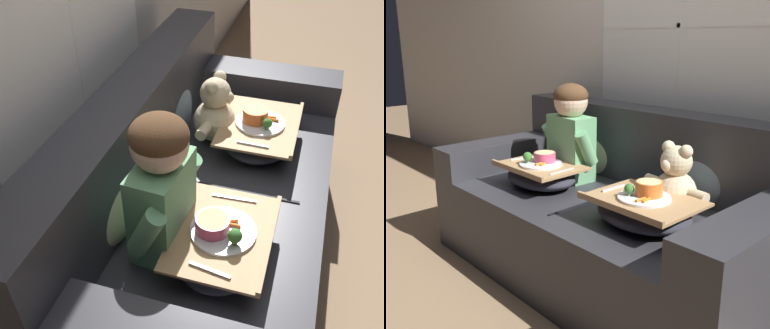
# 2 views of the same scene
# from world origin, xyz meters

# --- Properties ---
(ground_plane) EXTENTS (14.00, 14.00, 0.00)m
(ground_plane) POSITION_xyz_m (0.00, 0.00, 0.00)
(ground_plane) COLOR #8E7051
(couch) EXTENTS (1.90, 0.96, 0.86)m
(couch) POSITION_xyz_m (0.00, 0.06, 0.31)
(couch) COLOR #2D2D33
(couch) RESTS_ON ground_plane
(throw_pillow_behind_child) EXTENTS (0.35, 0.17, 0.36)m
(throw_pillow_behind_child) POSITION_xyz_m (-0.37, 0.30, 0.61)
(throw_pillow_behind_child) COLOR #C1B293
(throw_pillow_behind_child) RESTS_ON couch
(throw_pillow_behind_teddy) EXTENTS (0.36, 0.17, 0.37)m
(throw_pillow_behind_teddy) POSITION_xyz_m (0.37, 0.30, 0.61)
(throw_pillow_behind_teddy) COLOR slate
(throw_pillow_behind_teddy) RESTS_ON couch
(child_figure) EXTENTS (0.40, 0.20, 0.55)m
(child_figure) POSITION_xyz_m (-0.37, 0.10, 0.75)
(child_figure) COLOR #66A370
(child_figure) RESTS_ON couch
(teddy_bear) EXTENTS (0.37, 0.26, 0.34)m
(teddy_bear) POSITION_xyz_m (0.37, 0.09, 0.59)
(teddy_bear) COLOR beige
(teddy_bear) RESTS_ON couch
(lap_tray_child) EXTENTS (0.46, 0.35, 0.20)m
(lap_tray_child) POSITION_xyz_m (-0.37, -0.12, 0.51)
(lap_tray_child) COLOR #2D2D38
(lap_tray_child) RESTS_ON child_figure
(lap_tray_teddy) EXTENTS (0.47, 0.36, 0.20)m
(lap_tray_teddy) POSITION_xyz_m (0.37, -0.13, 0.51)
(lap_tray_teddy) COLOR #2D2D38
(lap_tray_teddy) RESTS_ON teddy_bear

